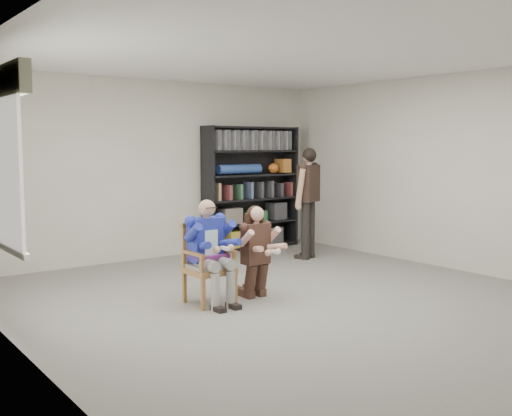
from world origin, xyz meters
TOP-DOWN VIEW (x-y plane):
  - room_shell at (0.00, 0.00)m, footprint 6.00×7.00m
  - floor at (0.00, 0.00)m, footprint 6.00×7.00m
  - armchair at (-0.84, 0.62)m, footprint 0.53×0.51m
  - seated_man at (-0.84, 0.62)m, footprint 0.51×0.72m
  - kneeling_woman at (-0.26, 0.50)m, footprint 0.46×0.73m
  - bookshelf at (1.70, 3.28)m, footprint 1.80×0.38m
  - standing_man at (1.86, 1.98)m, footprint 0.61×0.47m

SIDE VIEW (x-z plane):
  - floor at x=0.00m, z-range -0.01..0.01m
  - armchair at x=-0.84m, z-range 0.00..0.92m
  - kneeling_woman at x=-0.26m, z-range 0.00..1.09m
  - seated_man at x=-0.84m, z-range 0.00..1.19m
  - standing_man at x=1.86m, z-range 0.00..1.74m
  - bookshelf at x=1.70m, z-range 0.00..2.10m
  - room_shell at x=0.00m, z-range 0.00..2.80m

